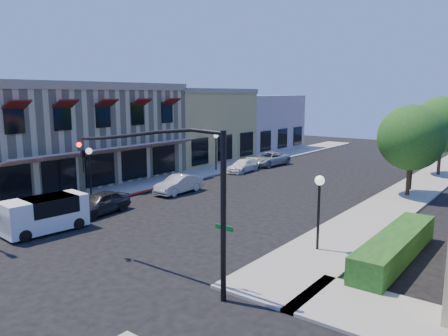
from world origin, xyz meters
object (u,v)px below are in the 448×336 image
Objects in this scene: lamppost_left_near at (89,160)px; white_van at (44,212)px; lamppost_right_far at (413,155)px; parked_car_a at (101,203)px; parked_car_b at (179,184)px; street_tree_a at (411,138)px; lamppost_right_near at (319,194)px; signal_mast_arm at (177,180)px; parked_car_d at (269,159)px; street_tree_b at (442,125)px; lamppost_left_far at (216,142)px; street_name_sign at (224,246)px; parked_car_c at (243,166)px.

lamppost_left_near reaches higher than white_van.
lamppost_right_far is at bearing 43.26° from lamppost_left_near.
parked_car_a is 0.99× the size of parked_car_b.
street_tree_a is 1.62× the size of parked_car_a.
lamppost_right_near is 0.90× the size of parked_car_a.
parked_car_b is (-10.75, 11.50, -3.42)m from signal_mast_arm.
lamppost_right_far is 0.73× the size of parked_car_d.
street_tree_b reaches higher than white_van.
lamppost_right_near is at bearing -90.00° from lamppost_right_far.
street_tree_b is 20.06m from lamppost_left_far.
signal_mast_arm is at bearing -55.00° from lamppost_left_far.
street_tree_b is 23.74m from parked_car_b.
signal_mast_arm reaches higher than street_name_sign.
lamppost_right_near is 24.75m from parked_car_d.
parked_car_d is at bearing 165.51° from lamppost_right_far.
lamppost_left_far is at bearing -149.97° from street_tree_b.
lamppost_left_near is at bearing -136.74° from lamppost_right_far.
street_tree_b is at bearing 56.19° from parked_car_a.
street_name_sign is at bearing -93.76° from street_tree_a.
street_tree_b is 1.97× the size of lamppost_left_far.
white_van is at bearing 177.38° from signal_mast_arm.
street_tree_a is 1.82× the size of lamppost_left_near.
street_name_sign is 0.62× the size of parked_car_b.
street_name_sign reaches higher than parked_car_d.
lamppost_right_far is at bearing -7.79° from parked_car_d.
lamppost_right_near reaches higher than street_name_sign.
street_tree_a reaches higher than parked_car_d.
signal_mast_arm reaches higher than lamppost_right_far.
street_tree_a is at bearing -14.44° from parked_car_d.
lamppost_left_far is 0.82× the size of white_van.
signal_mast_arm is 15.82m from lamppost_left_near.
parked_car_b is (-12.39, 10.80, -1.03)m from street_name_sign.
street_tree_a is at bearing 33.15° from parked_car_b.
parked_car_b is at bearing 84.56° from parked_car_a.
lamppost_left_near is 0.73× the size of parked_car_d.
street_tree_a reaches higher than street_name_sign.
signal_mast_arm is at bearing -64.26° from parked_car_c.
lamppost_right_far reaches higher than parked_car_a.
lamppost_right_near is 14.44m from parked_car_b.
parked_car_a is at bearing 157.09° from signal_mast_arm.
lamppost_left_near reaches higher than street_name_sign.
parked_car_d reaches higher than parked_car_a.
signal_mast_arm is 12.06m from parked_car_a.
street_name_sign is at bearing -92.50° from street_tree_b.
signal_mast_arm is 25.02m from parked_car_c.
street_tree_a reaches higher than lamppost_left_far.
parked_car_d is at bearing 94.46° from white_van.
parked_car_d is at bearing -164.36° from street_tree_b.
lamppost_left_far is (-17.30, 0.00, -1.46)m from street_tree_a.
street_tree_b is 1.97× the size of lamppost_right_far.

